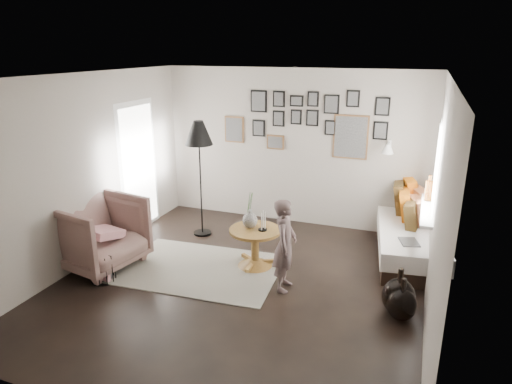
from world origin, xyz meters
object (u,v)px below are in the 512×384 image
(magazine_basket, at_px, (103,268))
(demijohn_small, at_px, (402,304))
(armchair, at_px, (98,233))
(demijohn_large, at_px, (398,296))
(floor_lamp, at_px, (199,137))
(daybed, at_px, (410,234))
(child, at_px, (285,245))
(pedestal_table, at_px, (255,249))
(vase, at_px, (250,217))

(magazine_basket, relative_size, demijohn_small, 0.74)
(armchair, height_order, demijohn_large, armchair)
(armchair, height_order, floor_lamp, floor_lamp)
(daybed, xyz_separation_m, child, (-1.43, -1.58, 0.27))
(armchair, relative_size, child, 0.91)
(demijohn_large, bearing_deg, armchair, -177.24)
(floor_lamp, distance_m, demijohn_large, 3.67)
(child, bearing_deg, demijohn_large, -98.92)
(pedestal_table, xyz_separation_m, child, (0.55, -0.43, 0.33))
(armchair, bearing_deg, magazine_basket, -128.17)
(daybed, xyz_separation_m, demijohn_large, (-0.05, -1.67, -0.10))
(pedestal_table, xyz_separation_m, magazine_basket, (-1.71, -1.07, -0.07))
(floor_lamp, bearing_deg, armchair, -118.33)
(floor_lamp, bearing_deg, pedestal_table, -32.87)
(armchair, height_order, demijohn_small, armchair)
(armchair, height_order, child, child)
(demijohn_large, bearing_deg, magazine_basket, -171.50)
(floor_lamp, bearing_deg, magazine_basket, -104.99)
(daybed, bearing_deg, vase, -158.58)
(pedestal_table, height_order, child, child)
(magazine_basket, bearing_deg, child, 15.86)
(daybed, relative_size, demijohn_large, 3.81)
(vase, relative_size, demijohn_large, 0.90)
(vase, xyz_separation_m, demijohn_small, (2.06, -0.67, -0.52))
(vase, relative_size, demijohn_small, 0.99)
(pedestal_table, distance_m, demijohn_large, 2.01)
(armchair, height_order, magazine_basket, armchair)
(pedestal_table, distance_m, floor_lamp, 1.96)
(pedestal_table, height_order, daybed, daybed)
(child, bearing_deg, daybed, -47.02)
(armchair, bearing_deg, pedestal_table, -60.03)
(floor_lamp, bearing_deg, child, -34.54)
(pedestal_table, height_order, demijohn_large, demijohn_large)
(vase, bearing_deg, daybed, 28.60)
(pedestal_table, bearing_deg, floor_lamp, 147.13)
(demijohn_large, bearing_deg, daybed, 88.41)
(vase, height_order, child, child)
(armchair, bearing_deg, child, -73.30)
(child, bearing_deg, demijohn_small, -103.55)
(pedestal_table, bearing_deg, magazine_basket, -147.78)
(armchair, xyz_separation_m, child, (2.57, 0.29, 0.10))
(vase, height_order, floor_lamp, floor_lamp)
(armchair, xyz_separation_m, demijohn_small, (4.00, 0.07, -0.29))
(magazine_basket, xyz_separation_m, child, (2.26, 0.64, 0.40))
(daybed, bearing_deg, armchair, -162.17)
(vase, xyz_separation_m, magazine_basket, (-1.63, -1.09, -0.52))
(pedestal_table, height_order, vase, vase)
(daybed, bearing_deg, demijohn_small, -97.24)
(pedestal_table, xyz_separation_m, demijohn_small, (1.98, -0.65, -0.06))
(magazine_basket, relative_size, child, 0.32)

